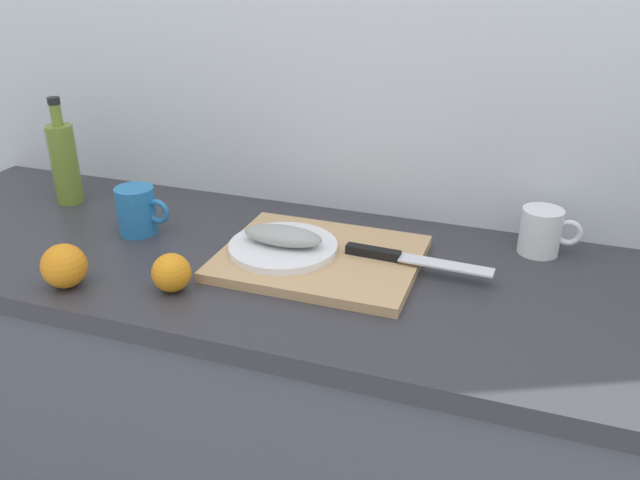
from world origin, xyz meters
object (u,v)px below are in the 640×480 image
fish_fillet (283,236)px  coffee_mug_0 (137,210)px  coffee_mug_1 (542,231)px  orange_0 (64,266)px  cutting_board (320,258)px  chef_knife (399,257)px  white_plate (283,247)px  olive_oil_bottle (64,161)px

fish_fillet → coffee_mug_0: bearing=177.4°
coffee_mug_1 → orange_0: bearing=-152.1°
coffee_mug_1 → cutting_board: bearing=-155.0°
cutting_board → chef_knife: (0.16, 0.02, 0.02)m
chef_knife → coffee_mug_1: coffee_mug_1 is taller
white_plate → coffee_mug_0: (-0.35, 0.02, 0.03)m
white_plate → coffee_mug_1: size_ratio=1.79×
olive_oil_bottle → orange_0: (0.27, -0.35, -0.06)m
white_plate → chef_knife: size_ratio=0.76×
orange_0 → coffee_mug_1: bearing=27.9°
orange_0 → white_plate: bearing=34.6°
coffee_mug_0 → cutting_board: bearing=-0.6°
olive_oil_bottle → chef_knife: bearing=-5.8°
fish_fillet → coffee_mug_0: coffee_mug_0 is taller
fish_fillet → orange_0: size_ratio=1.96×
cutting_board → coffee_mug_1: (0.41, 0.19, 0.04)m
white_plate → cutting_board: bearing=8.7°
olive_oil_bottle → coffee_mug_0: size_ratio=2.08×
white_plate → coffee_mug_0: 0.35m
white_plate → fish_fillet: (0.00, 0.00, 0.03)m
cutting_board → chef_knife: bearing=7.5°
chef_knife → olive_oil_bottle: olive_oil_bottle is taller
cutting_board → coffee_mug_0: size_ratio=3.16×
cutting_board → orange_0: orange_0 is taller
cutting_board → fish_fillet: fish_fillet is taller
coffee_mug_1 → orange_0: size_ratio=1.46×
fish_fillet → chef_knife: size_ratio=0.57×
fish_fillet → orange_0: bearing=-145.4°
olive_oil_bottle → cutting_board: bearing=-8.8°
fish_fillet → coffee_mug_1: bearing=22.7°
coffee_mug_0 → orange_0: 0.25m
white_plate → orange_0: (-0.34, -0.24, 0.01)m
white_plate → chef_knife: chef_knife is taller
coffee_mug_1 → olive_oil_bottle: bearing=-175.5°
cutting_board → orange_0: 0.48m
olive_oil_bottle → coffee_mug_1: 1.11m
fish_fillet → white_plate: bearing=0.0°
chef_knife → coffee_mug_0: 0.58m
cutting_board → coffee_mug_0: coffee_mug_0 is taller
white_plate → olive_oil_bottle: 0.63m
fish_fillet → olive_oil_bottle: 0.63m
olive_oil_bottle → coffee_mug_0: bearing=-21.1°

